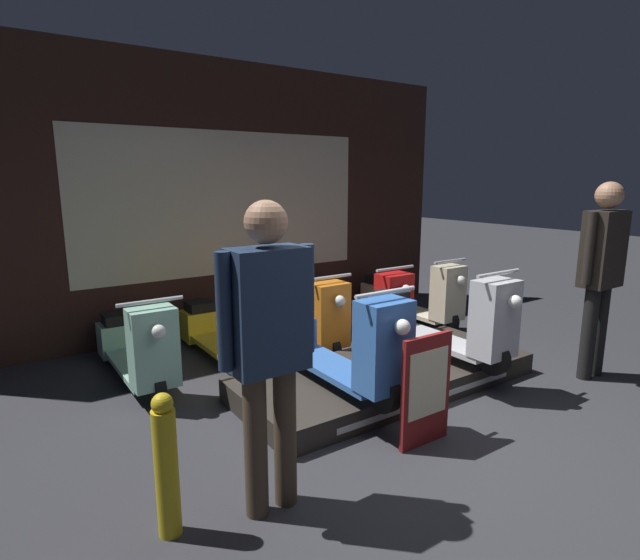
{
  "coord_description": "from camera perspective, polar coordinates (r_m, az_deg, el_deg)",
  "views": [
    {
      "loc": [
        -2.49,
        -2.13,
        1.86
      ],
      "look_at": [
        0.16,
        1.77,
        0.89
      ],
      "focal_mm": 28.0,
      "sensor_mm": 36.0,
      "label": 1
    }
  ],
  "objects": [
    {
      "name": "ground_plane",
      "position": [
        3.77,
        13.98,
        -18.27
      ],
      "size": [
        30.0,
        30.0,
        0.0
      ],
      "primitive_type": "plane",
      "color": "#2D2D33"
    },
    {
      "name": "shop_wall_back",
      "position": [
        6.21,
        -10.62,
        9.04
      ],
      "size": [
        6.57,
        0.09,
        3.2
      ],
      "color": "#331E19",
      "rests_on": "ground_plane"
    },
    {
      "name": "display_platform",
      "position": [
        4.64,
        7.6,
        -10.79
      ],
      "size": [
        2.76,
        1.13,
        0.2
      ],
      "color": "#2D2823",
      "rests_on": "ground_plane"
    },
    {
      "name": "scooter_display_left",
      "position": [
        4.06,
        1.92,
        -7.5
      ],
      "size": [
        0.53,
        1.69,
        0.9
      ],
      "color": "black",
      "rests_on": "display_platform"
    },
    {
      "name": "scooter_display_right",
      "position": [
        4.86,
        13.87,
        -4.59
      ],
      "size": [
        0.53,
        1.69,
        0.9
      ],
      "color": "black",
      "rests_on": "display_platform"
    },
    {
      "name": "scooter_backrow_0",
      "position": [
        4.91,
        -20.21,
        -7.21
      ],
      "size": [
        0.53,
        1.69,
        0.9
      ],
      "color": "black",
      "rests_on": "ground_plane"
    },
    {
      "name": "scooter_backrow_1",
      "position": [
        5.17,
        -10.68,
        -5.73
      ],
      "size": [
        0.53,
        1.69,
        0.9
      ],
      "color": "black",
      "rests_on": "ground_plane"
    },
    {
      "name": "scooter_backrow_2",
      "position": [
        5.56,
        -2.33,
        -4.3
      ],
      "size": [
        0.53,
        1.69,
        0.9
      ],
      "color": "black",
      "rests_on": "ground_plane"
    },
    {
      "name": "scooter_backrow_3",
      "position": [
        6.05,
        4.78,
        -3.01
      ],
      "size": [
        0.53,
        1.69,
        0.9
      ],
      "color": "black",
      "rests_on": "ground_plane"
    },
    {
      "name": "scooter_backrow_4",
      "position": [
        6.63,
        10.72,
        -1.88
      ],
      "size": [
        0.53,
        1.69,
        0.9
      ],
      "color": "black",
      "rests_on": "ground_plane"
    },
    {
      "name": "person_left_browsing",
      "position": [
        2.69,
        -5.92,
        -6.31
      ],
      "size": [
        0.57,
        0.23,
        1.75
      ],
      "color": "#473828",
      "rests_on": "ground_plane"
    },
    {
      "name": "person_right_browsing",
      "position": [
        5.22,
        29.5,
        1.55
      ],
      "size": [
        0.57,
        0.24,
        1.82
      ],
      "color": "black",
      "rests_on": "ground_plane"
    },
    {
      "name": "price_sign_board",
      "position": [
        3.63,
        12.02,
        -12.21
      ],
      "size": [
        0.44,
        0.04,
        0.8
      ],
      "color": "maroon",
      "rests_on": "ground_plane"
    },
    {
      "name": "street_bollard",
      "position": [
        2.86,
        -17.15,
        -19.63
      ],
      "size": [
        0.12,
        0.12,
        0.8
      ],
      "color": "gold",
      "rests_on": "ground_plane"
    }
  ]
}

